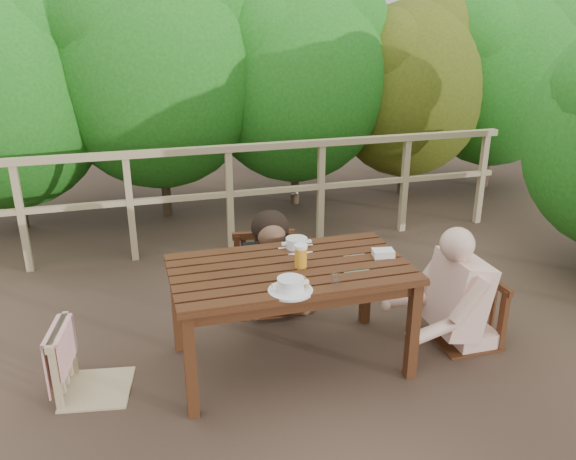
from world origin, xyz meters
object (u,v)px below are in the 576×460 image
object	(u,v)px
chair_left	(89,330)
beer_glass	(301,257)
soup_far	(297,244)
soup_near	(290,285)
table	(290,317)
chair_right	(468,284)
woman	(267,229)
diner_right	(477,247)
bread_roll	(296,282)
butter_tub	(383,254)
chair_far	(268,245)
tumbler	(335,280)

from	to	relation	value
chair_left	beer_glass	bearing A→B (deg)	-83.34
soup_far	soup_near	bearing A→B (deg)	-110.14
table	chair_right	distance (m)	1.23
woman	soup_near	distance (m)	1.15
chair_left	diner_right	world-z (taller)	diner_right
diner_right	bread_roll	size ratio (longest dim) A/B	9.93
diner_right	butter_tub	size ratio (longest dim) A/B	10.34
chair_far	bread_roll	world-z (taller)	chair_far
chair_left	diner_right	distance (m)	2.47
soup_far	butter_tub	xyz separation A→B (m)	(0.48, -0.29, -0.01)
chair_right	tumbler	xyz separation A→B (m)	(-1.05, -0.24, 0.28)
chair_right	soup_near	bearing A→B (deg)	-78.86
chair_left	chair_right	distance (m)	2.42
chair_left	soup_near	world-z (taller)	chair_left
table	soup_far	size ratio (longest dim) A/B	6.04
chair_right	tumbler	distance (m)	1.11
woman	tumbler	size ratio (longest dim) A/B	17.64
chair_far	bread_roll	xyz separation A→B (m)	(-0.11, -1.08, 0.21)
table	chair_left	distance (m)	1.20
chair_right	bread_roll	size ratio (longest dim) A/B	6.12
woman	butter_tub	size ratio (longest dim) A/B	9.25
beer_glass	butter_tub	size ratio (longest dim) A/B	1.15
table	bread_roll	size ratio (longest dim) A/B	10.43
table	butter_tub	size ratio (longest dim) A/B	10.85
woman	bread_roll	world-z (taller)	woman
soup_far	bread_roll	xyz separation A→B (m)	(-0.17, -0.54, 0.00)
table	beer_glass	world-z (taller)	beer_glass
tumbler	butter_tub	size ratio (longest dim) A/B	0.52
chair_right	beer_glass	xyz separation A→B (m)	(-1.16, 0.05, 0.32)
table	tumbler	world-z (taller)	tumbler
chair_far	chair_right	xyz separation A→B (m)	(1.16, -0.88, -0.07)
woman	beer_glass	size ratio (longest dim) A/B	8.07
chair_left	diner_right	size ratio (longest dim) A/B	0.59
woman	beer_glass	distance (m)	0.86
soup_far	chair_right	bearing A→B (deg)	-17.17
soup_near	tumbler	xyz separation A→B (m)	(0.27, 0.00, -0.01)
soup_near	butter_tub	distance (m)	0.75
chair_left	chair_far	bearing A→B (deg)	-49.06
butter_tub	chair_far	bearing A→B (deg)	133.45
chair_far	soup_far	distance (m)	0.58
chair_far	beer_glass	world-z (taller)	chair_far
chair_right	butter_tub	bearing A→B (deg)	-93.62
soup_near	bread_roll	distance (m)	0.05
soup_near	chair_far	bearing A→B (deg)	82.19
table	beer_glass	bearing A→B (deg)	-19.84
butter_tub	woman	bearing A→B (deg)	132.83
soup_near	butter_tub	size ratio (longest dim) A/B	1.89
bread_roll	tumbler	size ratio (longest dim) A/B	1.99
diner_right	chair_left	bearing A→B (deg)	88.28
beer_glass	tumbler	distance (m)	0.31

